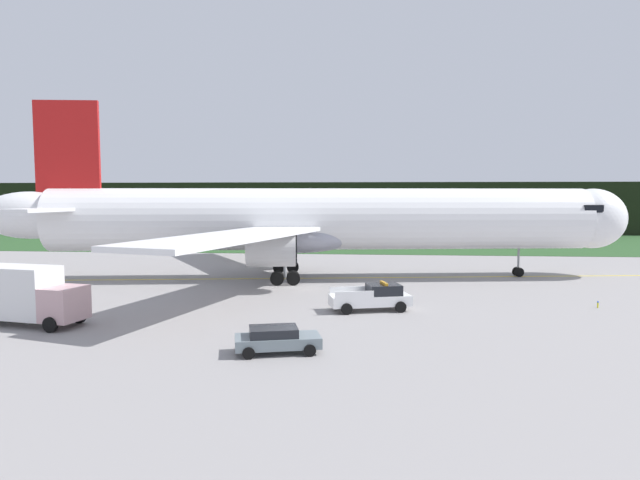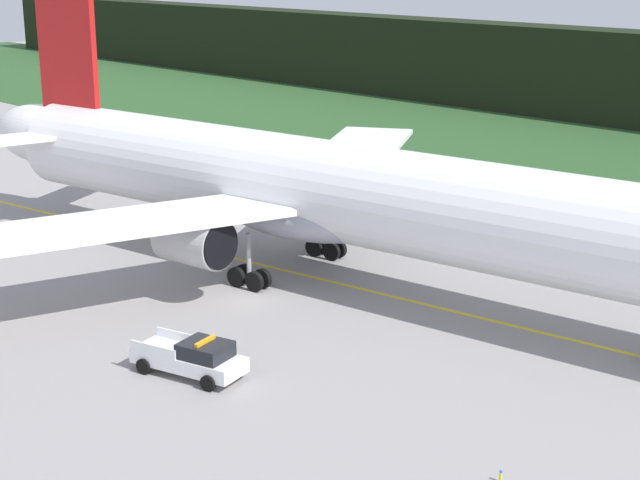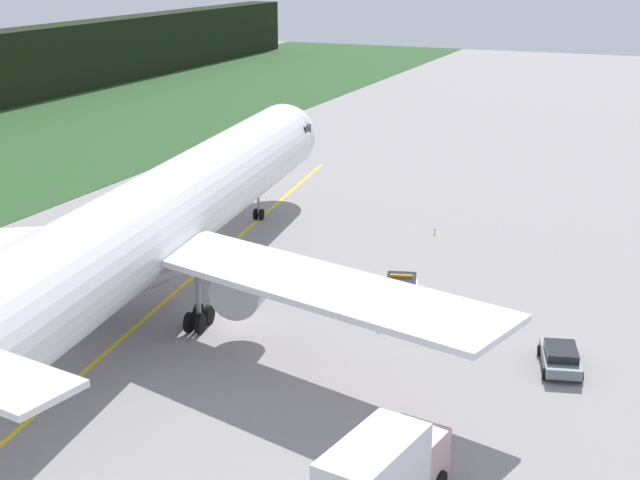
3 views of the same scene
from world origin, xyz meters
The scene contains 5 objects.
ground centered at (0.00, 0.00, 0.00)m, with size 320.00×320.00×0.00m, color gray.
taxiway_centerline_main centered at (1.54, 5.66, 0.00)m, with size 79.66×0.30×0.01m, color yellow.
airliner centered at (1.02, 5.58, 5.45)m, with size 60.52×45.15×16.34m.
ops_pickup_truck centered at (6.21, -8.53, 0.90)m, with size 5.78×3.35×1.94m.
taxiway_edge_light_east centered at (21.85, -6.29, 0.26)m, with size 0.12×0.12×0.48m.
Camera 2 is at (40.31, -33.96, 18.93)m, focal length 55.44 mm.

